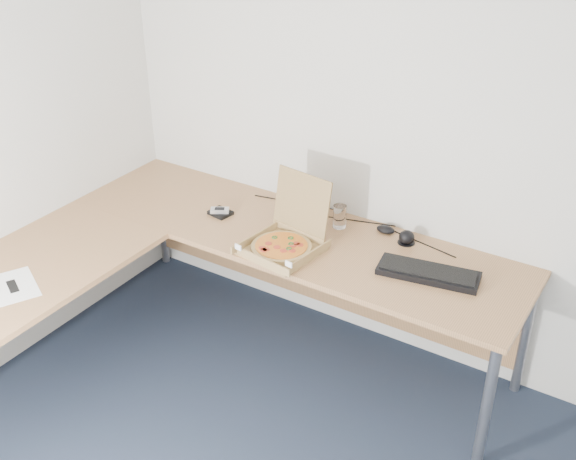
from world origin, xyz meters
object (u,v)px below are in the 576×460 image
Objects in this scene: pizza_box at (284,243)px; wallet at (220,213)px; drinking_glass at (340,216)px; desk at (193,256)px; keyboard at (428,273)px.

wallet is at bearing 173.01° from pizza_box.
drinking_glass is at bearing 78.87° from pizza_box.
keyboard reaches higher than desk.
wallet is (-0.62, -0.23, -0.05)m from drinking_glass.
keyboard is (0.59, -0.20, -0.05)m from drinking_glass.
pizza_box is at bearing -177.08° from keyboard.
desk is at bearing -129.13° from drinking_glass.
desk is 21.70× the size of wallet.
desk is 0.41m from wallet.
wallet is at bearing 171.46° from keyboard.
desk is 0.46m from pizza_box.
drinking_glass is at bearing 29.12° from wallet.
pizza_box reaches higher than drinking_glass.
desk is at bearing -137.70° from pizza_box.
pizza_box reaches higher than wallet.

